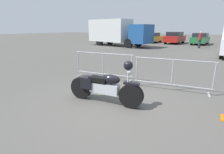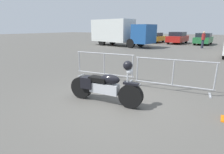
# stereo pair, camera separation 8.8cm
# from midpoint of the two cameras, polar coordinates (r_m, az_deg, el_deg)

# --- Properties ---
(ground_plane) EXTENTS (120.00, 120.00, 0.00)m
(ground_plane) POSITION_cam_midpoint_polar(r_m,az_deg,el_deg) (5.00, 0.67, -8.39)
(ground_plane) COLOR #54514C
(motorcycle) EXTENTS (2.22, 0.44, 1.25)m
(motorcycle) POSITION_cam_midpoint_polar(r_m,az_deg,el_deg) (4.87, -2.00, -3.04)
(motorcycle) COLOR black
(motorcycle) RESTS_ON ground
(crowd_barrier_near) EXTENTS (2.52, 0.75, 1.07)m
(crowd_barrier_near) POSITION_cam_midpoint_polar(r_m,az_deg,el_deg) (7.18, -2.22, 3.81)
(crowd_barrier_near) COLOR #9EA0A5
(crowd_barrier_near) RESTS_ON ground
(crowd_barrier_far) EXTENTS (2.52, 0.75, 1.07)m
(crowd_barrier_far) POSITION_cam_midpoint_polar(r_m,az_deg,el_deg) (6.10, 19.68, 0.73)
(crowd_barrier_far) COLOR #9EA0A5
(crowd_barrier_far) RESTS_ON ground
(box_truck) EXTENTS (7.96, 3.46, 2.98)m
(box_truck) POSITION_cam_midpoint_polar(r_m,az_deg,el_deg) (20.84, 2.23, 14.63)
(box_truck) COLOR silver
(box_truck) RESTS_ON ground
(parked_car_blue) EXTENTS (1.93, 4.21, 1.40)m
(parked_car_blue) POSITION_cam_midpoint_polar(r_m,az_deg,el_deg) (28.58, 1.76, 13.08)
(parked_car_blue) COLOR #284799
(parked_car_blue) RESTS_ON ground
(parked_car_white) EXTENTS (1.95, 4.25, 1.41)m
(parked_car_white) POSITION_cam_midpoint_polar(r_m,az_deg,el_deg) (27.29, 7.67, 12.84)
(parked_car_white) COLOR white
(parked_car_white) RESTS_ON ground
(parked_car_yellow) EXTENTS (1.91, 4.16, 1.38)m
(parked_car_yellow) POSITION_cam_midpoint_polar(r_m,az_deg,el_deg) (26.28, 14.04, 12.38)
(parked_car_yellow) COLOR yellow
(parked_car_yellow) RESTS_ON ground
(parked_car_red) EXTENTS (2.11, 4.60, 1.53)m
(parked_car_red) POSITION_cam_midpoint_polar(r_m,az_deg,el_deg) (25.46, 20.75, 11.92)
(parked_car_red) COLOR #B21E19
(parked_car_red) RESTS_ON ground
(parked_car_green) EXTENTS (1.96, 4.29, 1.42)m
(parked_car_green) POSITION_cam_midpoint_polar(r_m,az_deg,el_deg) (25.19, 27.79, 10.99)
(parked_car_green) COLOR #236B38
(parked_car_green) RESTS_ON ground
(pedestrian) EXTENTS (0.47, 0.47, 1.69)m
(pedestrian) POSITION_cam_midpoint_polar(r_m,az_deg,el_deg) (20.55, 27.71, 10.87)
(pedestrian) COLOR #262838
(pedestrian) RESTS_ON ground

